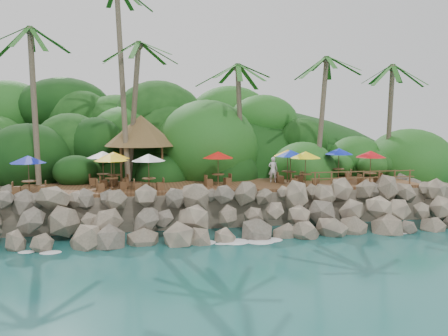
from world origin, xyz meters
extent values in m
plane|color=#19514F|center=(0.00, 0.00, 0.00)|extent=(140.00, 140.00, 0.00)
cube|color=gray|center=(0.00, 16.00, 1.05)|extent=(32.00, 25.20, 2.10)
ellipsoid|color=#143811|center=(0.00, 23.50, 0.00)|extent=(44.80, 28.00, 15.40)
cube|color=brown|center=(0.00, 6.00, 2.20)|extent=(26.00, 5.00, 0.20)
ellipsoid|color=white|center=(-12.00, 0.30, 0.03)|extent=(1.20, 0.80, 0.06)
ellipsoid|color=white|center=(-9.00, 0.30, 0.03)|extent=(1.20, 0.80, 0.06)
ellipsoid|color=white|center=(-6.00, 0.30, 0.03)|extent=(1.20, 0.80, 0.06)
ellipsoid|color=white|center=(-3.00, 0.30, 0.03)|extent=(1.20, 0.80, 0.06)
ellipsoid|color=white|center=(0.00, 0.30, 0.03)|extent=(1.20, 0.80, 0.06)
ellipsoid|color=white|center=(3.00, 0.30, 0.03)|extent=(1.20, 0.80, 0.06)
ellipsoid|color=white|center=(6.00, 0.30, 0.03)|extent=(1.20, 0.80, 0.06)
ellipsoid|color=white|center=(9.00, 0.30, 0.03)|extent=(1.20, 0.80, 0.06)
ellipsoid|color=white|center=(12.00, 0.30, 0.03)|extent=(1.20, 0.80, 0.06)
cylinder|color=brown|center=(-12.12, 8.25, 7.47)|extent=(0.93, 2.12, 10.26)
ellipsoid|color=#23601E|center=(-12.12, 8.25, 12.64)|extent=(6.00, 6.00, 2.40)
cylinder|color=brown|center=(-6.53, 9.04, 9.25)|extent=(0.99, 3.45, 13.63)
cylinder|color=brown|center=(-5.78, 9.38, 7.07)|extent=(1.34, 1.22, 9.52)
ellipsoid|color=#23601E|center=(-5.78, 9.38, 11.84)|extent=(6.00, 6.00, 2.40)
cylinder|color=brown|center=(1.75, 9.10, 6.38)|extent=(0.92, 0.83, 8.16)
ellipsoid|color=#23601E|center=(1.75, 9.10, 10.45)|extent=(6.00, 6.00, 2.40)
cylinder|color=brown|center=(7.97, 8.90, 6.80)|extent=(1.60, 1.78, 8.90)
ellipsoid|color=#23601E|center=(7.97, 8.90, 11.29)|extent=(6.00, 6.00, 2.40)
cylinder|color=brown|center=(13.67, 9.20, 6.48)|extent=(0.59, 1.03, 8.37)
ellipsoid|color=#23601E|center=(13.67, 9.20, 10.67)|extent=(6.00, 6.00, 2.40)
cylinder|color=brown|center=(-6.71, 8.49, 3.50)|extent=(0.16, 0.16, 2.40)
cylinder|color=brown|center=(-3.91, 8.49, 3.50)|extent=(0.16, 0.16, 2.40)
cylinder|color=brown|center=(-6.71, 11.29, 3.50)|extent=(0.16, 0.16, 2.40)
cylinder|color=brown|center=(-3.91, 11.29, 3.50)|extent=(0.16, 0.16, 2.40)
cone|color=brown|center=(-5.31, 9.89, 5.80)|extent=(5.22, 5.22, 2.20)
cylinder|color=brown|center=(4.53, 6.46, 2.66)|extent=(0.08, 0.08, 0.72)
cylinder|color=brown|center=(4.53, 6.46, 3.03)|extent=(0.82, 0.82, 0.05)
cylinder|color=brown|center=(4.53, 6.46, 3.38)|extent=(0.05, 0.05, 2.15)
cone|color=yellow|center=(4.53, 6.46, 4.31)|extent=(2.06, 2.06, 0.44)
cube|color=brown|center=(3.87, 6.65, 2.53)|extent=(0.51, 0.51, 0.45)
cube|color=brown|center=(5.19, 6.27, 2.53)|extent=(0.51, 0.51, 0.45)
cylinder|color=brown|center=(5.14, 4.66, 2.66)|extent=(0.08, 0.08, 0.72)
cylinder|color=brown|center=(5.14, 4.66, 3.03)|extent=(0.82, 0.82, 0.05)
cylinder|color=brown|center=(5.14, 4.66, 3.38)|extent=(0.05, 0.05, 2.15)
cone|color=yellow|center=(5.14, 4.66, 4.31)|extent=(2.06, 2.06, 0.44)
cube|color=brown|center=(4.48, 4.85, 2.53)|extent=(0.51, 0.51, 0.45)
cube|color=brown|center=(5.80, 4.47, 2.53)|extent=(0.51, 0.51, 0.45)
cylinder|color=brown|center=(-7.82, 7.28, 2.66)|extent=(0.08, 0.08, 0.72)
cylinder|color=brown|center=(-7.82, 7.28, 3.03)|extent=(0.82, 0.82, 0.05)
cylinder|color=brown|center=(-7.82, 7.28, 3.38)|extent=(0.05, 0.05, 2.15)
cone|color=white|center=(-7.82, 7.28, 4.31)|extent=(2.06, 2.06, 0.44)
cube|color=brown|center=(-8.48, 7.48, 2.53)|extent=(0.52, 0.52, 0.45)
cube|color=brown|center=(-7.17, 7.07, 2.53)|extent=(0.52, 0.52, 0.45)
cylinder|color=brown|center=(-7.10, 6.53, 2.66)|extent=(0.08, 0.08, 0.72)
cylinder|color=brown|center=(-7.10, 6.53, 3.03)|extent=(0.82, 0.82, 0.05)
cylinder|color=brown|center=(-7.10, 6.53, 3.38)|extent=(0.05, 0.05, 2.15)
cone|color=yellow|center=(-7.10, 6.53, 4.31)|extent=(2.06, 2.06, 0.44)
cube|color=brown|center=(-7.75, 6.33, 2.53)|extent=(0.51, 0.51, 0.45)
cube|color=brown|center=(-6.44, 6.73, 2.53)|extent=(0.51, 0.51, 0.45)
cylinder|color=brown|center=(-11.80, 4.40, 2.66)|extent=(0.08, 0.08, 0.72)
cylinder|color=brown|center=(-11.80, 4.40, 3.03)|extent=(0.82, 0.82, 0.05)
cylinder|color=brown|center=(-11.80, 4.40, 3.38)|extent=(0.05, 0.05, 2.15)
cone|color=#0B189B|center=(-11.80, 4.40, 4.31)|extent=(2.06, 2.06, 0.44)
cube|color=brown|center=(-12.48, 4.34, 2.53)|extent=(0.45, 0.45, 0.45)
cube|color=brown|center=(-11.12, 4.46, 2.53)|extent=(0.45, 0.45, 0.45)
cylinder|color=brown|center=(-7.18, 4.96, 2.66)|extent=(0.08, 0.08, 0.72)
cylinder|color=brown|center=(-7.18, 4.96, 3.03)|extent=(0.82, 0.82, 0.05)
cylinder|color=brown|center=(-7.18, 4.96, 3.38)|extent=(0.05, 0.05, 2.15)
cone|color=yellow|center=(-7.18, 4.96, 4.31)|extent=(2.06, 2.06, 0.44)
cube|color=brown|center=(-7.83, 4.76, 2.53)|extent=(0.52, 0.52, 0.45)
cube|color=brown|center=(-6.53, 5.17, 2.53)|extent=(0.52, 0.52, 0.45)
cylinder|color=brown|center=(9.59, 4.40, 2.66)|extent=(0.08, 0.08, 0.72)
cylinder|color=brown|center=(9.59, 4.40, 3.03)|extent=(0.82, 0.82, 0.05)
cylinder|color=brown|center=(9.59, 4.40, 3.38)|extent=(0.05, 0.05, 2.15)
cone|color=red|center=(9.59, 4.40, 4.31)|extent=(2.06, 2.06, 0.44)
cube|color=brown|center=(8.92, 4.23, 2.53)|extent=(0.50, 0.50, 0.45)
cube|color=brown|center=(10.25, 4.57, 2.53)|extent=(0.50, 0.50, 0.45)
cylinder|color=brown|center=(8.65, 7.25, 2.66)|extent=(0.08, 0.08, 0.72)
cylinder|color=brown|center=(8.65, 7.25, 3.03)|extent=(0.82, 0.82, 0.05)
cylinder|color=brown|center=(8.65, 7.25, 3.38)|extent=(0.05, 0.05, 2.15)
cone|color=#0D20B4|center=(8.65, 7.25, 4.31)|extent=(2.06, 2.06, 0.44)
cube|color=brown|center=(7.99, 7.46, 2.53)|extent=(0.52, 0.52, 0.45)
cube|color=brown|center=(9.30, 7.04, 2.53)|extent=(0.52, 0.52, 0.45)
cylinder|color=brown|center=(4.63, 6.16, 2.66)|extent=(0.08, 0.08, 0.72)
cylinder|color=brown|center=(4.63, 6.16, 3.03)|extent=(0.82, 0.82, 0.05)
cylinder|color=brown|center=(4.63, 6.16, 3.38)|extent=(0.05, 0.05, 2.15)
cone|color=#0D27AA|center=(4.63, 6.16, 4.31)|extent=(2.06, 2.06, 0.44)
cube|color=brown|center=(3.95, 6.18, 2.53)|extent=(0.42, 0.42, 0.45)
cube|color=brown|center=(5.32, 6.14, 2.53)|extent=(0.42, 0.42, 0.45)
cylinder|color=brown|center=(-4.94, 4.40, 2.66)|extent=(0.08, 0.08, 0.72)
cylinder|color=brown|center=(-4.94, 4.40, 3.03)|extent=(0.82, 0.82, 0.05)
cylinder|color=brown|center=(-4.94, 4.40, 3.38)|extent=(0.05, 0.05, 2.15)
cone|color=white|center=(-4.94, 4.40, 4.31)|extent=(2.06, 2.06, 0.44)
cube|color=brown|center=(-5.62, 4.31, 2.53)|extent=(0.46, 0.46, 0.45)
cube|color=brown|center=(-4.26, 4.49, 2.53)|extent=(0.46, 0.46, 0.45)
cylinder|color=brown|center=(-0.45, 5.66, 2.66)|extent=(0.08, 0.08, 0.72)
cylinder|color=brown|center=(-0.45, 5.66, 3.03)|extent=(0.82, 0.82, 0.05)
cylinder|color=brown|center=(-0.45, 5.66, 3.38)|extent=(0.05, 0.05, 2.15)
cone|color=red|center=(-0.45, 5.66, 4.31)|extent=(2.06, 2.06, 0.44)
cube|color=brown|center=(-1.11, 5.46, 2.53)|extent=(0.52, 0.52, 0.45)
cube|color=brown|center=(0.20, 5.87, 2.53)|extent=(0.52, 0.52, 0.45)
cylinder|color=brown|center=(5.43, 3.65, 2.80)|extent=(0.10, 0.10, 1.00)
cylinder|color=brown|center=(6.53, 3.65, 2.80)|extent=(0.10, 0.10, 1.00)
cylinder|color=brown|center=(7.63, 3.65, 2.80)|extent=(0.10, 0.10, 1.00)
cylinder|color=brown|center=(8.73, 3.65, 2.80)|extent=(0.10, 0.10, 1.00)
cylinder|color=brown|center=(9.83, 3.65, 2.80)|extent=(0.10, 0.10, 1.00)
cylinder|color=brown|center=(10.93, 3.65, 2.80)|extent=(0.10, 0.10, 1.00)
cylinder|color=brown|center=(12.03, 3.65, 2.80)|extent=(0.10, 0.10, 1.00)
cube|color=brown|center=(8.73, 3.65, 3.25)|extent=(7.20, 0.06, 0.06)
cube|color=brown|center=(8.73, 3.65, 2.85)|extent=(7.20, 0.06, 0.06)
imported|color=silver|center=(3.49, 6.43, 3.17)|extent=(0.74, 0.60, 1.75)
camera|label=1|loc=(-5.57, -23.67, 6.63)|focal=36.97mm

